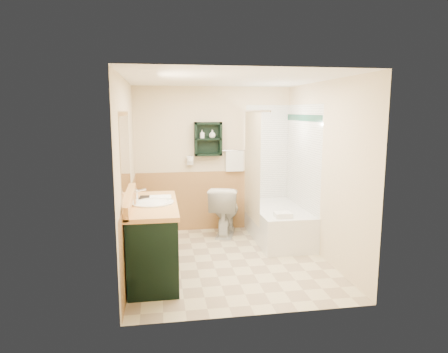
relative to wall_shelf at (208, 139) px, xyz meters
The scene contains 25 objects.
floor 2.09m from the wall_shelf, 85.93° to the right, with size 3.00×3.00×0.00m, color beige.
back_wall 0.38m from the wall_shelf, 48.99° to the left, with size 2.60×0.04×2.40m, color #FFEEC7.
left_wall 1.89m from the wall_shelf, 130.97° to the right, with size 0.04×3.00×2.40m, color #FFEEC7.
right_wall 2.03m from the wall_shelf, 44.70° to the right, with size 0.04×3.00×2.40m, color #FFEEC7.
ceiling 1.66m from the wall_shelf, 85.93° to the right, with size 2.60×3.00×0.04m, color white.
wainscot_left 2.12m from the wall_shelf, 130.14° to the right, with size 2.98×2.98×1.00m, color tan, non-canonical shape.
wainscot_back 1.06m from the wall_shelf, 38.66° to the left, with size 2.58×2.58×1.00m, color tan, non-canonical shape.
mirror_frame 2.28m from the wall_shelf, 120.90° to the right, with size 1.30×1.30×1.00m, color olive, non-canonical shape.
mirror_glass 2.28m from the wall_shelf, 120.79° to the right, with size 1.20×1.20×0.90m, color white, non-canonical shape.
tile_right 1.61m from the wall_shelf, 25.39° to the right, with size 1.50×1.50×2.10m, color white, non-canonical shape.
tile_back 1.23m from the wall_shelf, ahead, with size 0.95×0.95×2.10m, color white, non-canonical shape.
tile_accent 1.56m from the wall_shelf, 25.55° to the right, with size 1.50×1.50×0.10m, color #134535, non-canonical shape.
wall_shelf is the anchor object (origin of this frame).
hair_dryer 0.46m from the wall_shelf, behind, with size 0.10×0.24×0.18m, color silver, non-canonical shape.
towel_bar 0.49m from the wall_shelf, ahead, with size 0.40×0.06×0.40m, color white, non-canonical shape.
curtain_rod 1.01m from the wall_shelf, 46.11° to the right, with size 0.03×0.03×1.60m, color silver.
shower_curtain 0.89m from the wall_shelf, 37.30° to the right, with size 1.05×1.05×1.70m, color beige, non-canonical shape.
vanity 2.25m from the wall_shelf, 117.16° to the right, with size 0.59×1.44×0.91m, color black.
bathtub 1.78m from the wall_shelf, 32.65° to the right, with size 0.77×1.50×0.52m, color white.
toilet 1.20m from the wall_shelf, 44.53° to the right, with size 0.45×0.81×0.80m, color white.
counter_towel 1.86m from the wall_shelf, 116.93° to the right, with size 0.27×0.21×0.04m, color white.
vanity_book 1.90m from the wall_shelf, 125.57° to the right, with size 0.17×0.02×0.23m, color black.
tub_towel 1.82m from the wall_shelf, 53.18° to the right, with size 0.23×0.19×0.07m, color white.
soap_bottle_a 0.11m from the wall_shelf, behind, with size 0.06×0.14×0.06m, color white.
soap_bottle_b 0.10m from the wall_shelf, ahead, with size 0.11×0.13×0.11m, color white.
Camera 1 is at (-0.90, -5.08, 2.00)m, focal length 32.00 mm.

